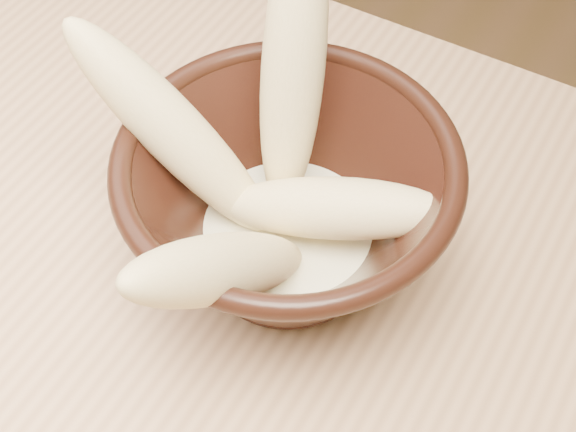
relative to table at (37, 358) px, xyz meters
The scene contains 7 objects.
table is the anchor object (origin of this frame).
bowl 0.24m from the table, 39.60° to the left, with size 0.21×0.21×0.12m.
milk_puddle 0.23m from the table, 39.60° to the left, with size 0.12×0.12×0.02m, color #EDE8BF.
banana_upright 0.30m from the table, 53.99° to the left, with size 0.04×0.04×0.20m, color #E2CB85.
banana_left 0.23m from the table, 56.41° to the left, with size 0.04×0.04×0.18m, color #E2CB85.
banana_across 0.27m from the table, 35.68° to the left, with size 0.04×0.04×0.15m, color #E2CB85.
banana_front 0.24m from the table, 16.32° to the left, with size 0.04×0.04×0.17m, color #E2CB85.
Camera 1 is at (0.31, -0.15, 1.22)m, focal length 50.00 mm.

